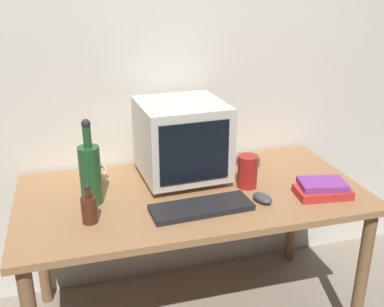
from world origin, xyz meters
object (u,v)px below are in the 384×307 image
crt_monitor (182,140)px  mug (91,173)px  keyboard (201,207)px  cd_spindle (248,160)px  book_stack (322,189)px  computer_mouse (263,198)px  metal_canister (247,171)px  bottle_tall (90,172)px  bottle_short (89,208)px

crt_monitor → mug: size_ratio=3.41×
keyboard → cd_spindle: size_ratio=3.50×
book_stack → cd_spindle: size_ratio=2.06×
computer_mouse → mug: bearing=131.2°
mug → metal_canister: metal_canister is taller
book_stack → cd_spindle: (-0.18, 0.41, -0.01)m
keyboard → bottle_tall: bearing=152.5°
computer_mouse → bottle_short: bearing=159.6°
cd_spindle → metal_canister: size_ratio=0.80×
bottle_short → cd_spindle: (0.82, 0.37, -0.04)m
crt_monitor → metal_canister: crt_monitor is taller
computer_mouse → book_stack: size_ratio=0.41×
bottle_tall → bottle_short: 0.19m
metal_canister → bottle_tall: bearing=177.3°
crt_monitor → computer_mouse: 0.46m
keyboard → computer_mouse: 0.27m
book_stack → bottle_tall: bearing=168.1°
crt_monitor → cd_spindle: (0.37, 0.07, -0.17)m
keyboard → mug: mug is taller
bottle_short → metal_canister: size_ratio=1.09×
bottle_short → book_stack: bottle_short is taller
keyboard → book_stack: size_ratio=1.70×
computer_mouse → crt_monitor: bearing=110.4°
bottle_short → cd_spindle: bottle_short is taller
computer_mouse → keyboard: bearing=161.4°
mug → metal_canister: bearing=-19.7°
keyboard → bottle_tall: (-0.43, 0.19, 0.13)m
bottle_tall → bottle_short: size_ratio=2.25×
crt_monitor → bottle_tall: 0.45m
keyboard → computer_mouse: computer_mouse is taller
bottle_short → metal_canister: (0.71, 0.13, 0.01)m
keyboard → book_stack: (0.55, -0.01, 0.02)m
computer_mouse → bottle_tall: 0.73m
keyboard → bottle_short: 0.45m
book_stack → crt_monitor: bearing=147.6°
cd_spindle → metal_canister: (-0.10, -0.24, 0.05)m
bottle_short → metal_canister: 0.72m
bottle_tall → book_stack: (0.97, -0.20, -0.11)m
keyboard → cd_spindle: (0.37, 0.40, 0.01)m
keyboard → mug: bearing=132.7°
bottle_short → cd_spindle: bearing=24.6°
cd_spindle → bottle_tall: bearing=-165.4°
bottle_tall → cd_spindle: (0.79, 0.21, -0.12)m
mug → metal_canister: 0.73m
mug → cd_spindle: bearing=-0.4°
keyboard → cd_spindle: cd_spindle is taller
computer_mouse → bottle_short: (-0.72, 0.03, 0.04)m
crt_monitor → cd_spindle: crt_monitor is taller
bottle_tall → mug: bearing=87.8°
bottle_tall → book_stack: 1.00m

